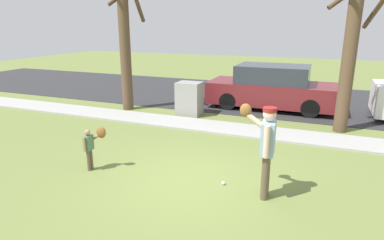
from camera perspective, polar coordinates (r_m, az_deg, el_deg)
name	(u,v)px	position (r m, az deg, el deg)	size (l,w,h in m)	color
ground_plane	(234,131)	(10.06, 7.20, -1.90)	(48.00, 48.00, 0.00)	olive
sidewalk_strip	(235,129)	(10.15, 7.35, -1.58)	(36.00, 1.20, 0.06)	#A3A39E
road_surface	(264,97)	(14.89, 12.32, 3.84)	(36.00, 6.80, 0.02)	#2D2D30
person_adult	(266,142)	(6.06, 12.56, -3.76)	(0.72, 0.61, 1.72)	brown
person_child	(93,142)	(7.50, -16.76, -3.66)	(0.42, 0.40, 0.99)	brown
baseball	(223,183)	(6.79, 5.40, -10.76)	(0.07, 0.07, 0.07)	white
utility_cabinet	(189,99)	(11.64, -0.46, 3.69)	(0.84, 0.67, 1.17)	gray
street_tree_near	(352,34)	(10.47, 25.89, 13.24)	(1.85, 1.88, 5.37)	brown
street_tree_far	(124,27)	(12.41, -11.67, 15.41)	(1.85, 1.89, 5.67)	brown
parked_suv_maroon	(272,88)	(12.85, 13.61, 5.38)	(4.70, 1.90, 1.63)	maroon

